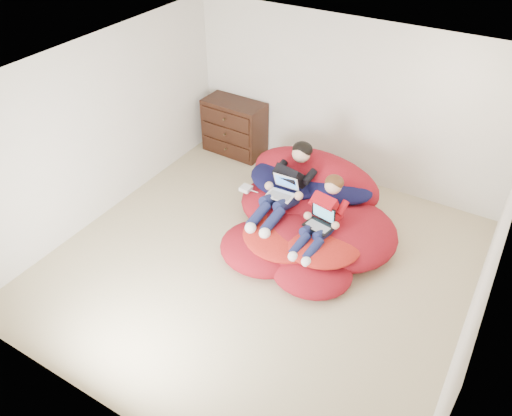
% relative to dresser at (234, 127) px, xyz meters
% --- Properties ---
extents(room_shell, '(5.10, 5.10, 2.77)m').
position_rel_dresser_xyz_m(room_shell, '(1.81, -2.23, -0.24)').
color(room_shell, tan).
rests_on(room_shell, ground).
extents(dresser, '(1.05, 0.59, 0.93)m').
position_rel_dresser_xyz_m(dresser, '(0.00, 0.00, 0.00)').
color(dresser, black).
rests_on(dresser, ground).
extents(beanbag_pile, '(2.46, 2.40, 0.91)m').
position_rel_dresser_xyz_m(beanbag_pile, '(2.04, -1.30, -0.19)').
color(beanbag_pile, maroon).
rests_on(beanbag_pile, ground).
extents(cream_pillow, '(0.47, 0.30, 0.30)m').
position_rel_dresser_xyz_m(cream_pillow, '(1.49, -0.45, 0.16)').
color(cream_pillow, beige).
rests_on(cream_pillow, beanbag_pile).
extents(older_boy, '(0.45, 1.42, 0.77)m').
position_rel_dresser_xyz_m(older_boy, '(1.70, -1.28, 0.22)').
color(older_boy, black).
rests_on(older_boy, beanbag_pile).
extents(younger_boy, '(0.39, 1.08, 0.75)m').
position_rel_dresser_xyz_m(younger_boy, '(2.37, -1.61, 0.18)').
color(younger_boy, red).
rests_on(younger_boy, beanbag_pile).
extents(laptop_white, '(0.36, 0.34, 0.25)m').
position_rel_dresser_xyz_m(laptop_white, '(1.70, -1.43, 0.18)').
color(laptop_white, silver).
rests_on(laptop_white, older_boy).
extents(laptop_black, '(0.39, 0.33, 0.26)m').
position_rel_dresser_xyz_m(laptop_black, '(2.37, -1.68, 0.11)').
color(laptop_black, black).
rests_on(laptop_black, younger_boy).
extents(power_adapter, '(0.16, 0.16, 0.06)m').
position_rel_dresser_xyz_m(power_adapter, '(1.09, -1.38, -0.04)').
color(power_adapter, silver).
rests_on(power_adapter, beanbag_pile).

